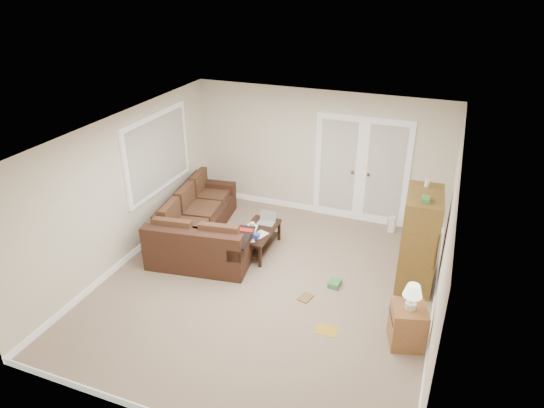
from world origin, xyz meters
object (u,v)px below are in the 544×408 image
at_px(tv_armoire, 419,239).
at_px(side_cabinet, 408,323).
at_px(coffee_table, 259,239).
at_px(sectional_sofa, 199,229).

distance_m(tv_armoire, side_cabinet, 1.56).
bearing_deg(tv_armoire, coffee_table, 176.95).
xyz_separation_m(tv_armoire, side_cabinet, (0.07, -1.49, -0.44)).
distance_m(coffee_table, tv_armoire, 2.71).
height_order(sectional_sofa, side_cabinet, side_cabinet).
distance_m(sectional_sofa, side_cabinet, 4.01).
relative_size(sectional_sofa, tv_armoire, 1.60).
relative_size(sectional_sofa, coffee_table, 2.57).
distance_m(coffee_table, side_cabinet, 3.09).
height_order(sectional_sofa, tv_armoire, tv_armoire).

